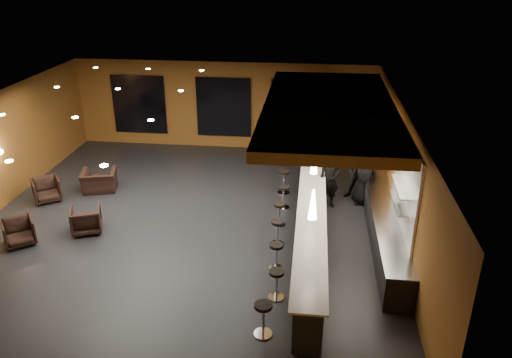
# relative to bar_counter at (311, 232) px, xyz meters

# --- Properties ---
(floor) EXTENTS (12.00, 13.00, 0.10)m
(floor) POSITION_rel_bar_counter_xyz_m (-3.65, 1.00, -0.55)
(floor) COLOR black
(floor) RESTS_ON ground
(ceiling) EXTENTS (12.00, 13.00, 0.10)m
(ceiling) POSITION_rel_bar_counter_xyz_m (-3.65, 1.00, 3.05)
(ceiling) COLOR black
(wall_back) EXTENTS (12.00, 0.10, 3.50)m
(wall_back) POSITION_rel_bar_counter_xyz_m (-3.65, 7.55, 1.25)
(wall_back) COLOR brown
(wall_back) RESTS_ON floor
(wall_front) EXTENTS (12.00, 0.10, 3.50)m
(wall_front) POSITION_rel_bar_counter_xyz_m (-3.65, -5.55, 1.25)
(wall_front) COLOR brown
(wall_front) RESTS_ON floor
(wall_right) EXTENTS (0.10, 13.00, 3.50)m
(wall_right) POSITION_rel_bar_counter_xyz_m (2.40, 1.00, 1.25)
(wall_right) COLOR brown
(wall_right) RESTS_ON floor
(wood_soffit) EXTENTS (3.60, 8.00, 0.28)m
(wood_soffit) POSITION_rel_bar_counter_xyz_m (0.35, 2.00, 2.86)
(wood_soffit) COLOR #B68135
(wood_soffit) RESTS_ON ceiling
(window_left) EXTENTS (2.20, 0.06, 2.40)m
(window_left) POSITION_rel_bar_counter_xyz_m (-7.15, 7.44, 1.20)
(window_left) COLOR black
(window_left) RESTS_ON wall_back
(window_center) EXTENTS (2.20, 0.06, 2.40)m
(window_center) POSITION_rel_bar_counter_xyz_m (-3.65, 7.44, 1.20)
(window_center) COLOR black
(window_center) RESTS_ON wall_back
(window_right) EXTENTS (2.20, 0.06, 2.40)m
(window_right) POSITION_rel_bar_counter_xyz_m (-0.65, 7.44, 1.20)
(window_right) COLOR black
(window_right) RESTS_ON wall_back
(tile_backsplash) EXTENTS (0.06, 3.20, 2.40)m
(tile_backsplash) POSITION_rel_bar_counter_xyz_m (2.31, 0.00, 1.50)
(tile_backsplash) COLOR white
(tile_backsplash) RESTS_ON wall_right
(bar_counter) EXTENTS (0.60, 8.00, 1.00)m
(bar_counter) POSITION_rel_bar_counter_xyz_m (0.00, 0.00, 0.00)
(bar_counter) COLOR black
(bar_counter) RESTS_ON floor
(bar_top) EXTENTS (0.78, 8.10, 0.05)m
(bar_top) POSITION_rel_bar_counter_xyz_m (0.00, 0.00, 0.52)
(bar_top) COLOR silver
(bar_top) RESTS_ON bar_counter
(prep_counter) EXTENTS (0.70, 6.00, 0.86)m
(prep_counter) POSITION_rel_bar_counter_xyz_m (2.00, 0.50, -0.07)
(prep_counter) COLOR black
(prep_counter) RESTS_ON floor
(prep_top) EXTENTS (0.72, 6.00, 0.03)m
(prep_top) POSITION_rel_bar_counter_xyz_m (2.00, 0.50, 0.39)
(prep_top) COLOR silver
(prep_top) RESTS_ON prep_counter
(wall_shelf_lower) EXTENTS (0.30, 1.50, 0.03)m
(wall_shelf_lower) POSITION_rel_bar_counter_xyz_m (2.17, -0.20, 1.10)
(wall_shelf_lower) COLOR silver
(wall_shelf_lower) RESTS_ON wall_right
(wall_shelf_upper) EXTENTS (0.30, 1.50, 0.03)m
(wall_shelf_upper) POSITION_rel_bar_counter_xyz_m (2.17, -0.20, 1.55)
(wall_shelf_upper) COLOR silver
(wall_shelf_upper) RESTS_ON wall_right
(column) EXTENTS (0.60, 0.60, 3.50)m
(column) POSITION_rel_bar_counter_xyz_m (0.00, 4.60, 1.25)
(column) COLOR olive
(column) RESTS_ON floor
(pendant_0) EXTENTS (0.20, 0.20, 0.70)m
(pendant_0) POSITION_rel_bar_counter_xyz_m (0.00, -2.00, 1.85)
(pendant_0) COLOR white
(pendant_0) RESTS_ON wood_soffit
(pendant_1) EXTENTS (0.20, 0.20, 0.70)m
(pendant_1) POSITION_rel_bar_counter_xyz_m (0.00, 0.50, 1.85)
(pendant_1) COLOR white
(pendant_1) RESTS_ON wood_soffit
(pendant_2) EXTENTS (0.20, 0.20, 0.70)m
(pendant_2) POSITION_rel_bar_counter_xyz_m (0.00, 3.00, 1.85)
(pendant_2) COLOR white
(pendant_2) RESTS_ON wood_soffit
(staff_a) EXTENTS (0.79, 0.65, 1.87)m
(staff_a) POSITION_rel_bar_counter_xyz_m (0.51, 2.53, 0.43)
(staff_a) COLOR black
(staff_a) RESTS_ON floor
(staff_b) EXTENTS (1.05, 0.92, 1.85)m
(staff_b) POSITION_rel_bar_counter_xyz_m (1.48, 3.19, 0.42)
(staff_b) COLOR black
(staff_b) RESTS_ON floor
(staff_c) EXTENTS (0.92, 0.64, 1.79)m
(staff_c) POSITION_rel_bar_counter_xyz_m (1.60, 2.90, 0.39)
(staff_c) COLOR black
(staff_c) RESTS_ON floor
(armchair_a) EXTENTS (1.10, 1.11, 0.73)m
(armchair_a) POSITION_rel_bar_counter_xyz_m (-7.92, -0.70, -0.14)
(armchair_a) COLOR black
(armchair_a) RESTS_ON floor
(armchair_b) EXTENTS (1.07, 1.08, 0.76)m
(armchair_b) POSITION_rel_bar_counter_xyz_m (-6.38, 0.16, -0.12)
(armchair_b) COLOR black
(armchair_b) RESTS_ON floor
(armchair_c) EXTENTS (1.14, 1.14, 0.75)m
(armchair_c) POSITION_rel_bar_counter_xyz_m (-8.48, 1.91, -0.12)
(armchair_c) COLOR black
(armchair_c) RESTS_ON floor
(armchair_d) EXTENTS (1.32, 1.22, 0.72)m
(armchair_d) POSITION_rel_bar_counter_xyz_m (-7.10, 2.83, -0.14)
(armchair_d) COLOR black
(armchair_d) RESTS_ON floor
(bar_stool_0) EXTENTS (0.40, 0.40, 0.78)m
(bar_stool_0) POSITION_rel_bar_counter_xyz_m (-0.91, -3.52, -0.00)
(bar_stool_0) COLOR silver
(bar_stool_0) RESTS_ON floor
(bar_stool_1) EXTENTS (0.37, 0.37, 0.73)m
(bar_stool_1) POSITION_rel_bar_counter_xyz_m (-0.74, -2.25, -0.03)
(bar_stool_1) COLOR silver
(bar_stool_1) RESTS_ON floor
(bar_stool_2) EXTENTS (0.36, 0.36, 0.71)m
(bar_stool_2) POSITION_rel_bar_counter_xyz_m (-0.83, -1.08, -0.04)
(bar_stool_2) COLOR silver
(bar_stool_2) RESTS_ON floor
(bar_stool_3) EXTENTS (0.37, 0.37, 0.72)m
(bar_stool_3) POSITION_rel_bar_counter_xyz_m (-0.90, 0.09, -0.04)
(bar_stool_3) COLOR silver
(bar_stool_3) RESTS_ON floor
(bar_stool_4) EXTENTS (0.37, 0.37, 0.72)m
(bar_stool_4) POSITION_rel_bar_counter_xyz_m (-0.93, 1.15, -0.04)
(bar_stool_4) COLOR silver
(bar_stool_4) RESTS_ON floor
(bar_stool_5) EXTENTS (0.37, 0.37, 0.73)m
(bar_stool_5) POSITION_rel_bar_counter_xyz_m (-0.87, 2.30, -0.03)
(bar_stool_5) COLOR silver
(bar_stool_5) RESTS_ON floor
(bar_stool_6) EXTENTS (0.41, 0.41, 0.82)m
(bar_stool_6) POSITION_rel_bar_counter_xyz_m (-0.94, 3.35, 0.02)
(bar_stool_6) COLOR silver
(bar_stool_6) RESTS_ON floor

